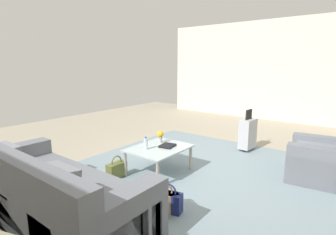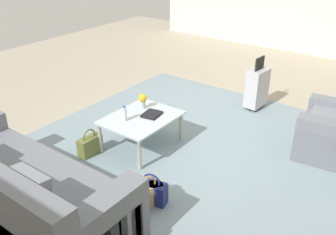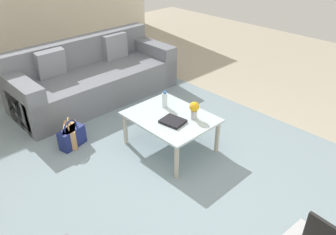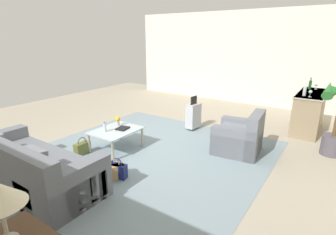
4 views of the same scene
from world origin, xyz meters
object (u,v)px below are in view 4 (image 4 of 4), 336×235
(couch, at_px, (27,170))
(armchair, at_px, (241,138))
(handbag_tan, at_px, (114,172))
(suitcase_silver, at_px, (193,115))
(handbag_navy, at_px, (117,170))
(water_bottle, at_px, (105,127))
(wine_glass_leftmost, at_px, (316,85))
(coffee_table, at_px, (116,132))
(flower_vase, at_px, (118,120))
(bar_console, at_px, (309,111))
(wine_glass_left_of_centre, at_px, (310,92))
(wine_bottle_clear, at_px, (305,91))
(wine_bottle_green, at_px, (310,85))
(handbag_olive, at_px, (82,148))
(coffee_table_book, at_px, (123,128))

(couch, xyz_separation_m, armchair, (-3.10, 2.27, -0.00))
(couch, distance_m, handbag_tan, 1.31)
(suitcase_silver, height_order, handbag_navy, suitcase_silver)
(water_bottle, relative_size, wine_glass_leftmost, 1.32)
(coffee_table, xyz_separation_m, flower_vase, (-0.22, -0.15, 0.18))
(armchair, relative_size, bar_console, 0.60)
(flower_vase, bearing_deg, wine_glass_left_of_centre, 129.96)
(flower_vase, distance_m, wine_bottle_clear, 4.24)
(bar_console, relative_size, wine_bottle_green, 5.35)
(wine_bottle_green, height_order, handbag_tan, wine_bottle_green)
(water_bottle, bearing_deg, suitcase_silver, 160.02)
(couch, distance_m, handbag_navy, 1.36)
(wine_bottle_green, bearing_deg, wine_glass_leftmost, 118.45)
(flower_vase, relative_size, wine_bottle_clear, 0.68)
(couch, xyz_separation_m, handbag_olive, (-1.25, -0.30, -0.17))
(handbag_tan, bearing_deg, wine_glass_left_of_centre, 149.06)
(wine_bottle_clear, xyz_separation_m, handbag_tan, (3.91, -2.17, -0.95))
(bar_console, distance_m, handbag_navy, 4.90)
(suitcase_silver, xyz_separation_m, handbag_olive, (2.55, -1.10, -0.23))
(coffee_table_book, relative_size, wine_bottle_clear, 0.83)
(wine_glass_leftmost, distance_m, wine_glass_left_of_centre, 1.09)
(flower_vase, xyz_separation_m, wine_glass_leftmost, (-3.83, 3.27, 0.51))
(couch, height_order, bar_console, bar_console)
(wine_glass_leftmost, bearing_deg, bar_console, -2.09)
(coffee_table, bearing_deg, wine_bottle_clear, 135.39)
(water_bottle, bearing_deg, handbag_navy, 56.19)
(wine_bottle_clear, bearing_deg, wine_bottle_green, 180.00)
(wine_bottle_clear, bearing_deg, armchair, -25.50)
(handbag_navy, bearing_deg, coffee_table, -134.78)
(handbag_olive, xyz_separation_m, handbag_tan, (0.33, 1.22, 0.00))
(wine_bottle_clear, bearing_deg, water_bottle, -43.72)
(armchair, height_order, wine_bottle_green, wine_bottle_green)
(wine_bottle_clear, bearing_deg, wine_glass_left_of_centre, 58.88)
(suitcase_silver, height_order, handbag_olive, suitcase_silver)
(armchair, height_order, suitcase_silver, suitcase_silver)
(wine_glass_leftmost, relative_size, handbag_tan, 0.43)
(armchair, xyz_separation_m, wine_bottle_green, (-2.67, 0.82, 0.78))
(bar_console, bearing_deg, suitcase_silver, -57.99)
(flower_vase, distance_m, handbag_navy, 1.49)
(bar_console, distance_m, wine_glass_left_of_centre, 0.79)
(coffee_table, height_order, handbag_navy, coffee_table)
(armchair, bearing_deg, handbag_navy, -32.16)
(coffee_table, distance_m, coffee_table_book, 0.16)
(wine_glass_left_of_centre, distance_m, handbag_olive, 5.05)
(wine_bottle_green, distance_m, suitcase_silver, 3.11)
(water_bottle, distance_m, handbag_navy, 1.18)
(armchair, bearing_deg, wine_glass_leftmost, 160.80)
(handbag_tan, bearing_deg, flower_vase, -138.68)
(wine_glass_leftmost, relative_size, handbag_olive, 0.43)
(bar_console, height_order, suitcase_silver, bar_console)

